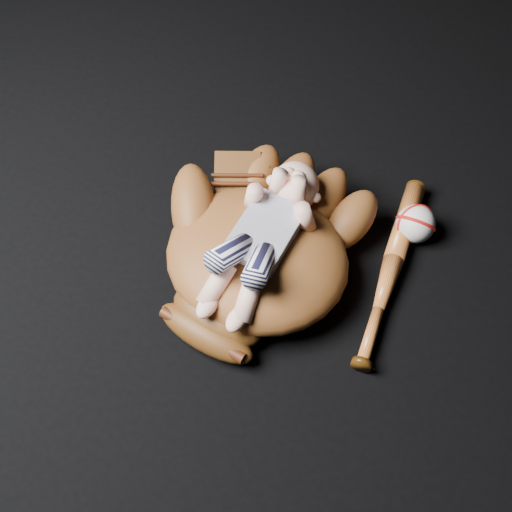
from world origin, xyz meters
name	(u,v)px	position (x,y,z in m)	size (l,w,h in m)	color
baseball_glove	(257,252)	(-0.01, 0.00, 0.08)	(0.44, 0.51, 0.16)	#5B3013
newborn_baby	(259,241)	(-0.01, -0.01, 0.13)	(0.17, 0.36, 0.15)	#EBAE97
baseball_bat	(390,270)	(0.23, 0.10, 0.02)	(0.04, 0.45, 0.04)	#AF5822
baseball	(416,224)	(0.25, 0.22, 0.04)	(0.08, 0.08, 0.08)	silver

